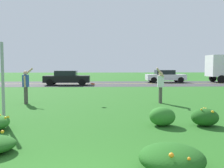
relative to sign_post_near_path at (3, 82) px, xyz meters
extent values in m
plane|color=#26601E|center=(2.92, 6.20, -1.36)|extent=(120.00, 120.00, 0.00)
cube|color=#38383A|center=(2.92, 18.22, -1.36)|extent=(120.00, 8.30, 0.01)
cube|color=yellow|center=(2.92, 18.22, -1.35)|extent=(120.00, 0.16, 0.00)
ellipsoid|color=#2D7526|center=(5.33, -0.90, -1.06)|extent=(0.83, 0.74, 0.60)
sphere|color=yellow|center=(5.46, -0.96, -0.82)|extent=(0.08, 0.08, 0.08)
sphere|color=yellow|center=(5.17, -0.89, -0.95)|extent=(0.07, 0.07, 0.07)
sphere|color=yellow|center=(5.44, -1.11, -0.87)|extent=(0.06, 0.06, 0.06)
ellipsoid|color=#1E5619|center=(6.68, -0.97, -1.08)|extent=(0.86, 0.78, 0.56)
sphere|color=gold|center=(7.04, -0.77, -0.94)|extent=(0.07, 0.07, 0.07)
sphere|color=gold|center=(6.85, -0.65, -0.88)|extent=(0.08, 0.08, 0.08)
sphere|color=gold|center=(6.71, -0.80, -1.04)|extent=(0.06, 0.06, 0.06)
sphere|color=gold|center=(6.73, -0.78, -0.84)|extent=(0.08, 0.08, 0.08)
sphere|color=gold|center=(6.38, -0.96, -1.03)|extent=(0.06, 0.06, 0.06)
sphere|color=gold|center=(6.83, -1.20, -0.87)|extent=(0.09, 0.09, 0.09)
sphere|color=gold|center=(6.52, -1.10, -0.81)|extent=(0.06, 0.06, 0.06)
sphere|color=gold|center=(1.03, -2.70, -1.03)|extent=(0.08, 0.08, 0.08)
ellipsoid|color=#1E5619|center=(4.69, -4.28, -1.13)|extent=(1.21, 1.20, 0.46)
sphere|color=orange|center=(4.88, -4.03, -1.09)|extent=(0.08, 0.08, 0.08)
sphere|color=orange|center=(4.83, -4.78, -0.96)|extent=(0.06, 0.06, 0.06)
sphere|color=orange|center=(4.56, -4.73, -0.91)|extent=(0.09, 0.09, 0.09)
sphere|color=yellow|center=(0.59, -1.39, -0.96)|extent=(0.07, 0.07, 0.07)
sphere|color=yellow|center=(0.36, -1.20, -0.94)|extent=(0.08, 0.08, 0.08)
sphere|color=yellow|center=(0.54, -1.13, -1.08)|extent=(0.07, 0.07, 0.07)
sphere|color=yellow|center=(0.54, -1.05, -1.02)|extent=(0.09, 0.09, 0.09)
cube|color=#93969B|center=(0.00, 0.00, 0.00)|extent=(0.07, 0.10, 2.72)
cylinder|color=#2D4C9E|center=(-0.46, 4.00, -0.20)|extent=(0.34, 0.34, 0.61)
sphere|color=tan|center=(-0.46, 4.00, 0.20)|extent=(0.21, 0.21, 0.21)
cylinder|color=#4C4742|center=(-0.46, 4.09, -0.93)|extent=(0.14, 0.14, 0.86)
cylinder|color=#4C4742|center=(-0.46, 3.92, -0.93)|extent=(0.14, 0.14, 0.86)
cylinder|color=tan|center=(-0.37, 4.20, 0.24)|extent=(0.49, 0.10, 0.44)
cylinder|color=tan|center=(-0.44, 3.80, -0.22)|extent=(0.11, 0.09, 0.57)
cylinder|color=silver|center=(6.40, 3.92, -0.24)|extent=(0.34, 0.34, 0.59)
sphere|color=tan|center=(6.40, 3.92, 0.16)|extent=(0.21, 0.21, 0.21)
cylinder|color=#4C4742|center=(6.40, 3.83, -0.94)|extent=(0.14, 0.14, 0.83)
cylinder|color=#4C4742|center=(6.40, 4.00, -0.94)|extent=(0.14, 0.14, 0.83)
cylinder|color=tan|center=(6.33, 3.72, 0.23)|extent=(0.42, 0.10, 0.48)
cylinder|color=tan|center=(6.38, 4.11, -0.25)|extent=(0.11, 0.09, 0.56)
cylinder|color=red|center=(2.93, 3.73, -0.34)|extent=(0.24, 0.23, 0.12)
torus|color=red|center=(2.93, 3.73, -0.35)|extent=(0.25, 0.23, 0.12)
cube|color=black|center=(-0.14, 16.35, -0.74)|extent=(4.50, 1.82, 0.66)
cube|color=black|center=(-0.24, 16.35, -0.17)|extent=(2.10, 1.64, 0.52)
cylinder|color=black|center=(1.41, 17.24, -1.03)|extent=(0.66, 0.22, 0.66)
cylinder|color=black|center=(1.41, 15.46, -1.03)|extent=(0.66, 0.22, 0.66)
cylinder|color=black|center=(-1.69, 17.24, -1.03)|extent=(0.66, 0.22, 0.66)
cylinder|color=black|center=(-1.69, 15.46, -1.03)|extent=(0.66, 0.22, 0.66)
cube|color=silver|center=(10.78, 20.09, -0.74)|extent=(4.50, 1.82, 0.66)
cube|color=black|center=(10.68, 20.09, -0.17)|extent=(2.10, 1.64, 0.52)
cylinder|color=black|center=(12.33, 20.98, -1.03)|extent=(0.66, 0.22, 0.66)
cylinder|color=black|center=(12.33, 19.20, -1.03)|extent=(0.66, 0.22, 0.66)
cylinder|color=black|center=(9.23, 20.98, -1.03)|extent=(0.66, 0.22, 0.66)
cylinder|color=black|center=(9.23, 19.20, -1.03)|extent=(0.66, 0.22, 0.66)
cylinder|color=black|center=(16.91, 21.19, -0.92)|extent=(0.88, 0.26, 0.88)
cylinder|color=black|center=(16.91, 18.99, -0.92)|extent=(0.88, 0.26, 0.88)
camera|label=1|loc=(3.44, -8.64, 0.54)|focal=39.76mm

